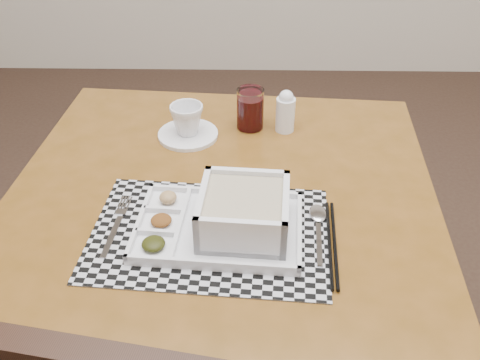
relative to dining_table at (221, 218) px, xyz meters
name	(u,v)px	position (x,y,z in m)	size (l,w,h in m)	color
dining_table	(221,218)	(0.00, 0.00, 0.00)	(0.99, 0.99, 0.69)	#583810
placemat	(210,233)	(-0.01, -0.13, 0.07)	(0.46, 0.32, 0.00)	#B6B5BE
serving_tray	(235,218)	(0.03, -0.13, 0.11)	(0.34, 0.24, 0.09)	white
fork	(116,224)	(-0.20, -0.11, 0.08)	(0.03, 0.19, 0.00)	#B8B9BF
spoon	(318,218)	(0.20, -0.09, 0.08)	(0.04, 0.18, 0.01)	#B8B9BF
chopsticks	(332,243)	(0.22, -0.16, 0.08)	(0.03, 0.24, 0.01)	black
saucer	(188,135)	(-0.09, 0.23, 0.08)	(0.15, 0.15, 0.01)	white
cup	(187,119)	(-0.09, 0.23, 0.12)	(0.08, 0.08, 0.08)	white
juice_glass	(250,110)	(0.06, 0.28, 0.12)	(0.07, 0.07, 0.11)	white
creamer_bottle	(285,111)	(0.15, 0.27, 0.12)	(0.05, 0.05, 0.11)	white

